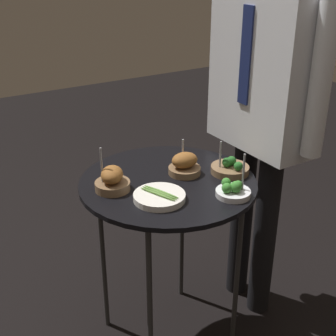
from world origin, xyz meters
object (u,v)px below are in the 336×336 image
(serving_cart, at_px, (168,194))
(waiter_figure, at_px, (265,91))
(bowl_asparagus_mid_left, at_px, (159,197))
(bowl_broccoli_center, at_px, (230,168))
(bowl_broccoli_mid_right, at_px, (233,190))
(bowl_roast_front_center, at_px, (185,165))
(bowl_roast_back_right, at_px, (112,180))

(serving_cart, height_order, waiter_figure, waiter_figure)
(bowl_asparagus_mid_left, relative_size, waiter_figure, 0.11)
(serving_cart, xyz_separation_m, bowl_broccoli_center, (0.07, 0.23, 0.08))
(waiter_figure, bearing_deg, bowl_broccoli_center, -69.87)
(bowl_broccoli_center, bearing_deg, bowl_broccoli_mid_right, -35.78)
(bowl_asparagus_mid_left, bearing_deg, bowl_broccoli_center, 96.51)
(bowl_broccoli_mid_right, relative_size, waiter_figure, 0.09)
(bowl_broccoli_mid_right, bearing_deg, bowl_roast_front_center, -169.29)
(bowl_broccoli_center, bearing_deg, bowl_asparagus_mid_left, -83.49)
(bowl_broccoli_mid_right, height_order, bowl_broccoli_center, bowl_broccoli_mid_right)
(bowl_broccoli_center, height_order, waiter_figure, waiter_figure)
(bowl_asparagus_mid_left, height_order, waiter_figure, waiter_figure)
(bowl_roast_front_center, height_order, bowl_broccoli_center, bowl_broccoli_center)
(serving_cart, xyz_separation_m, bowl_roast_front_center, (-0.02, 0.08, 0.10))
(serving_cart, xyz_separation_m, waiter_figure, (-0.01, 0.45, 0.33))
(bowl_asparagus_mid_left, bearing_deg, waiter_figure, 102.10)
(bowl_roast_front_center, bearing_deg, serving_cart, -79.35)
(serving_cart, bearing_deg, bowl_broccoli_mid_right, 30.24)
(bowl_asparagus_mid_left, distance_m, bowl_broccoli_center, 0.34)
(serving_cart, bearing_deg, bowl_broccoli_center, 73.14)
(bowl_roast_back_right, bearing_deg, serving_cart, 78.89)
(serving_cart, relative_size, bowl_asparagus_mid_left, 4.24)
(bowl_roast_front_center, relative_size, bowl_roast_back_right, 0.79)
(bowl_roast_back_right, relative_size, waiter_figure, 0.10)
(waiter_figure, bearing_deg, bowl_roast_front_center, -90.83)
(bowl_roast_front_center, xyz_separation_m, bowl_asparagus_mid_left, (0.12, -0.18, -0.02))
(serving_cart, relative_size, waiter_figure, 0.47)
(bowl_asparagus_mid_left, xyz_separation_m, waiter_figure, (-0.12, 0.56, 0.25))
(serving_cart, distance_m, bowl_broccoli_center, 0.26)
(bowl_roast_front_center, height_order, bowl_roast_back_right, bowl_roast_back_right)
(bowl_roast_front_center, bearing_deg, bowl_broccoli_center, 60.15)
(serving_cart, bearing_deg, bowl_roast_front_center, 100.65)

